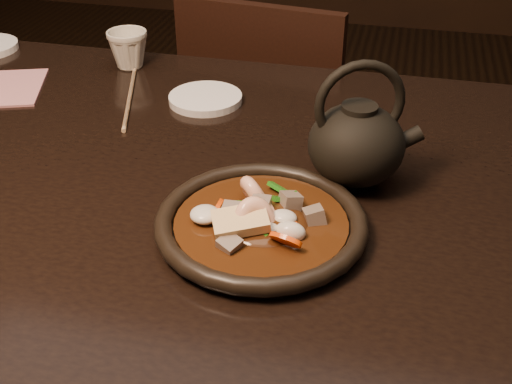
% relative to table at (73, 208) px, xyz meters
% --- Properties ---
extents(table, '(1.60, 0.90, 0.75)m').
position_rel_table_xyz_m(table, '(0.00, 0.00, 0.00)').
color(table, black).
rests_on(table, floor).
extents(chair, '(0.44, 0.44, 0.83)m').
position_rel_table_xyz_m(chair, '(0.17, 0.66, -0.22)').
color(chair, black).
rests_on(chair, floor).
extents(plate, '(0.26, 0.26, 0.03)m').
position_rel_table_xyz_m(plate, '(0.32, -0.10, 0.09)').
color(plate, black).
rests_on(plate, table).
extents(stirfry, '(0.17, 0.16, 0.06)m').
position_rel_table_xyz_m(stirfry, '(0.31, -0.10, 0.10)').
color(stirfry, '#311809').
rests_on(stirfry, plate).
extents(saucer_right, '(0.13, 0.13, 0.01)m').
position_rel_table_xyz_m(saucer_right, '(0.14, 0.25, 0.08)').
color(saucer_right, white).
rests_on(saucer_right, table).
extents(tea_cup, '(0.09, 0.09, 0.08)m').
position_rel_table_xyz_m(tea_cup, '(-0.05, 0.37, 0.12)').
color(tea_cup, beige).
rests_on(tea_cup, table).
extents(chopsticks, '(0.09, 0.24, 0.01)m').
position_rel_table_xyz_m(chopsticks, '(0.01, 0.23, 0.08)').
color(chopsticks, tan).
rests_on(chopsticks, table).
extents(teapot, '(0.16, 0.13, 0.18)m').
position_rel_table_xyz_m(teapot, '(0.41, 0.05, 0.14)').
color(teapot, black).
rests_on(teapot, table).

